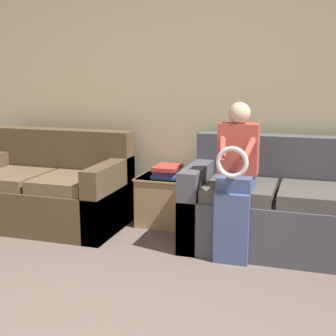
# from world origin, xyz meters

# --- Properties ---
(wall_back) EXTENTS (7.15, 0.06, 2.55)m
(wall_back) POSITION_xyz_m (0.00, 2.76, 1.27)
(wall_back) COLOR beige
(wall_back) RESTS_ON ground_plane
(couch_main) EXTENTS (2.09, 0.86, 0.91)m
(couch_main) POSITION_xyz_m (1.11, 2.23, 0.33)
(couch_main) COLOR #4C4C56
(couch_main) RESTS_ON ground_plane
(couch_side) EXTENTS (1.47, 0.85, 0.89)m
(couch_side) POSITION_xyz_m (-1.33, 2.18, 0.32)
(couch_side) COLOR brown
(couch_side) RESTS_ON ground_plane
(child_left_seated) EXTENTS (0.31, 0.37, 1.22)m
(child_left_seated) POSITION_xyz_m (0.51, 1.87, 0.67)
(child_left_seated) COLOR #475B8E
(child_left_seated) RESTS_ON ground_plane
(side_shelf) EXTENTS (0.55, 0.43, 0.47)m
(side_shelf) POSITION_xyz_m (-0.24, 2.49, 0.24)
(side_shelf) COLOR tan
(side_shelf) RESTS_ON ground_plane
(book_stack) EXTENTS (0.24, 0.33, 0.11)m
(book_stack) POSITION_xyz_m (-0.24, 2.49, 0.53)
(book_stack) COLOR #33569E
(book_stack) RESTS_ON side_shelf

